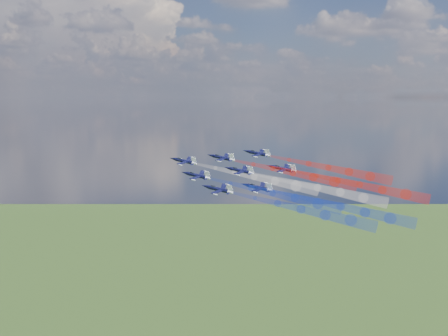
{
  "coord_description": "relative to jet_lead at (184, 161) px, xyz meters",
  "views": [
    {
      "loc": [
        -17.33,
        -172.34,
        197.84
      ],
      "look_at": [
        4.04,
        7.26,
        173.96
      ],
      "focal_mm": 42.96,
      "sensor_mm": 36.0,
      "label": 1
    }
  ],
  "objects": [
    {
      "name": "jet_lead",
      "position": [
        0.0,
        0.0,
        0.0
      ],
      "size": [
        14.29,
        13.86,
        6.4
      ],
      "primitive_type": null,
      "rotation": [
        0.15,
        -0.21,
        0.99
      ],
      "color": "black"
    },
    {
      "name": "trail_inner_left",
      "position": [
        26.22,
        -25.68,
        -7.34
      ],
      "size": [
        38.81,
        26.31,
        10.74
      ],
      "primitive_type": null,
      "rotation": [
        0.15,
        -0.21,
        0.99
      ],
      "color": "#1734C5"
    },
    {
      "name": "trail_rear_left",
      "position": [
        44.97,
        -35.07,
        -10.13
      ],
      "size": [
        38.81,
        26.31,
        10.74
      ],
      "primitive_type": null,
      "rotation": [
        0.15,
        -0.21,
        0.99
      ],
      "color": "#1734C5"
    },
    {
      "name": "jet_outer_left",
      "position": [
        9.47,
        -24.29,
        -6.07
      ],
      "size": [
        14.29,
        13.86,
        6.4
      ],
      "primitive_type": null,
      "rotation": [
        0.15,
        -0.21,
        0.99
      ],
      "color": "black"
    },
    {
      "name": "jet_outer_right",
      "position": [
        27.26,
        6.24,
        1.75
      ],
      "size": [
        14.29,
        13.86,
        6.4
      ],
      "primitive_type": null,
      "rotation": [
        0.15,
        -0.21,
        0.99
      ],
      "color": "black"
    },
    {
      "name": "jet_inner_right",
      "position": [
        13.67,
        2.77,
        0.71
      ],
      "size": [
        14.29,
        13.86,
        6.4
      ],
      "primitive_type": null,
      "rotation": [
        0.15,
        -0.21,
        0.99
      ],
      "color": "black"
    },
    {
      "name": "trail_outer_right",
      "position": [
        49.83,
        -7.44,
        -2.14
      ],
      "size": [
        38.81,
        26.31,
        10.74
      ],
      "primitive_type": null,
      "rotation": [
        0.15,
        -0.21,
        0.99
      ],
      "color": "red"
    },
    {
      "name": "trail_inner_right",
      "position": [
        36.24,
        -10.91,
        -3.18
      ],
      "size": [
        38.81,
        26.31,
        10.74
      ],
      "primitive_type": null,
      "rotation": [
        0.15,
        -0.21,
        0.99
      ],
      "color": "red"
    },
    {
      "name": "trail_center_third",
      "position": [
        40.77,
        -24.93,
        -6.06
      ],
      "size": [
        38.81,
        26.31,
        10.74
      ],
      "primitive_type": null,
      "rotation": [
        0.15,
        -0.21,
        0.99
      ],
      "color": "white"
    },
    {
      "name": "jet_center_third",
      "position": [
        18.2,
        -11.24,
        -2.17
      ],
      "size": [
        14.29,
        13.86,
        6.4
      ],
      "primitive_type": null,
      "rotation": [
        0.15,
        -0.21,
        0.99
      ],
      "color": "black"
    },
    {
      "name": "jet_rear_right",
      "position": [
        33.48,
        -7.56,
        -2.19
      ],
      "size": [
        14.29,
        13.86,
        6.4
      ],
      "primitive_type": null,
      "rotation": [
        0.15,
        -0.21,
        0.99
      ],
      "color": "black"
    },
    {
      "name": "trail_outer_left",
      "position": [
        32.04,
        -37.98,
        -9.97
      ],
      "size": [
        38.81,
        26.31,
        10.74
      ],
      "primitive_type": null,
      "rotation": [
        0.15,
        -0.21,
        0.99
      ],
      "color": "#1734C5"
    },
    {
      "name": "trail_lead",
      "position": [
        22.57,
        -13.68,
        -3.9
      ],
      "size": [
        38.81,
        26.31,
        10.74
      ],
      "primitive_type": null,
      "rotation": [
        0.15,
        -0.21,
        0.99
      ],
      "color": "white"
    },
    {
      "name": "jet_inner_left",
      "position": [
        3.65,
        -12.0,
        -3.44
      ],
      "size": [
        14.29,
        13.86,
        6.4
      ],
      "primitive_type": null,
      "rotation": [
        0.15,
        -0.21,
        0.99
      ],
      "color": "black"
    },
    {
      "name": "jet_rear_left",
      "position": [
        22.4,
        -21.39,
        -6.24
      ],
      "size": [
        14.29,
        13.86,
        6.4
      ],
      "primitive_type": null,
      "rotation": [
        0.15,
        -0.21,
        0.99
      ],
      "color": "black"
    },
    {
      "name": "trail_rear_right",
      "position": [
        56.05,
        -21.24,
        -6.08
      ],
      "size": [
        38.81,
        26.31,
        10.74
      ],
      "primitive_type": null,
      "rotation": [
        0.15,
        -0.21,
        0.99
      ],
      "color": "red"
    }
  ]
}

